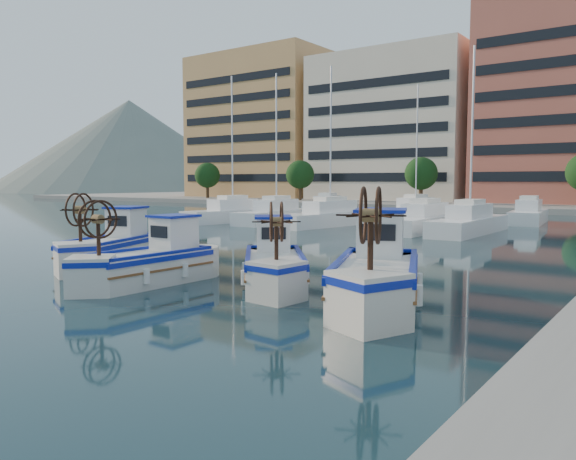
% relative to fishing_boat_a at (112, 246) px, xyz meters
% --- Properties ---
extents(ground, '(300.00, 300.00, 0.00)m').
position_rel_fishing_boat_a_xyz_m(ground, '(4.90, -1.60, -0.79)').
color(ground, '#1A3543').
rests_on(ground, ground).
extents(hill_west, '(180.00, 180.00, 60.00)m').
position_rel_fishing_boat_a_xyz_m(hill_west, '(-135.10, 108.40, -0.79)').
color(hill_west, slate).
rests_on(hill_west, ground).
extents(yacht_marina, '(39.35, 21.14, 11.50)m').
position_rel_fishing_boat_a_xyz_m(yacht_marina, '(2.26, 26.35, -0.27)').
color(yacht_marina, white).
rests_on(yacht_marina, ground).
extents(fishing_boat_a, '(3.34, 4.77, 2.88)m').
position_rel_fishing_boat_a_xyz_m(fishing_boat_a, '(0.00, 0.00, 0.00)').
color(fishing_boat_a, silver).
rests_on(fishing_boat_a, ground).
extents(fishing_boat_b, '(1.84, 4.41, 2.74)m').
position_rel_fishing_boat_a_xyz_m(fishing_boat_b, '(4.07, -1.60, -0.04)').
color(fishing_boat_b, silver).
rests_on(fishing_boat_b, ground).
extents(fishing_boat_c, '(4.01, 4.35, 2.72)m').
position_rel_fishing_boat_a_xyz_m(fishing_boat_c, '(7.57, 0.35, -0.04)').
color(fishing_boat_c, silver).
rests_on(fishing_boat_c, ground).
extents(fishing_boat_d, '(3.78, 5.26, 3.17)m').
position_rel_fishing_boat_a_xyz_m(fishing_boat_d, '(11.37, -0.16, 0.08)').
color(fishing_boat_d, silver).
rests_on(fishing_boat_d, ground).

